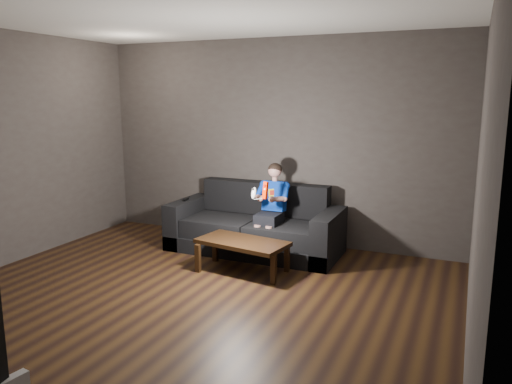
% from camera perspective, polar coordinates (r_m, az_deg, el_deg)
% --- Properties ---
extents(floor, '(5.00, 5.00, 0.00)m').
position_cam_1_polar(floor, '(4.84, -9.24, -13.07)').
color(floor, black).
rests_on(floor, ground).
extents(back_wall, '(5.00, 0.04, 2.70)m').
position_cam_1_polar(back_wall, '(6.68, 2.09, 5.75)').
color(back_wall, '#3D3635').
rests_on(back_wall, ground).
extents(right_wall, '(0.04, 5.00, 2.70)m').
position_cam_1_polar(right_wall, '(3.74, 24.19, 0.59)').
color(right_wall, '#3D3635').
rests_on(right_wall, ground).
extents(ceiling, '(5.00, 5.00, 0.02)m').
position_cam_1_polar(ceiling, '(4.48, -10.37, 20.29)').
color(ceiling, silver).
rests_on(ceiling, back_wall).
extents(sofa, '(2.16, 0.93, 0.84)m').
position_cam_1_polar(sofa, '(6.39, -0.06, -4.32)').
color(sofa, black).
rests_on(sofa, floor).
extents(child, '(0.42, 0.51, 1.02)m').
position_cam_1_polar(child, '(6.14, 1.80, -0.97)').
color(child, black).
rests_on(child, sofa).
extents(wii_remote_red, '(0.06, 0.08, 0.20)m').
position_cam_1_polar(wii_remote_red, '(5.72, 1.08, 0.20)').
color(wii_remote_red, red).
rests_on(wii_remote_red, child).
extents(nunchuk_white, '(0.08, 0.10, 0.15)m').
position_cam_1_polar(nunchuk_white, '(5.79, -0.26, -0.12)').
color(nunchuk_white, silver).
rests_on(nunchuk_white, child).
extents(wii_remote_black, '(0.06, 0.15, 0.03)m').
position_cam_1_polar(wii_remote_black, '(6.68, -8.01, -0.82)').
color(wii_remote_black, black).
rests_on(wii_remote_black, sofa).
extents(coffee_table, '(1.07, 0.65, 0.37)m').
position_cam_1_polar(coffee_table, '(5.61, -1.57, -6.04)').
color(coffee_table, black).
rests_on(coffee_table, floor).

